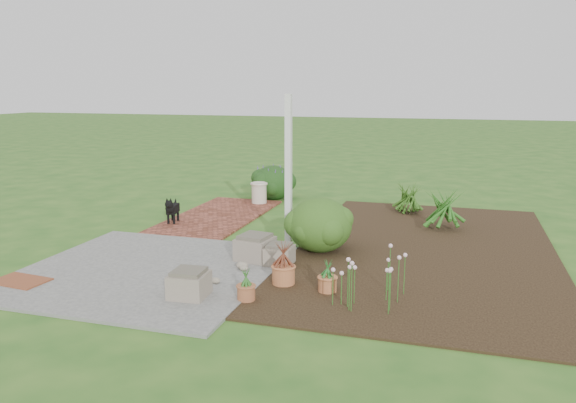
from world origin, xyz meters
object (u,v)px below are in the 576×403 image
(stone_trough_near, at_px, (189,285))
(black_dog, at_px, (172,208))
(evergreen_shrub, at_px, (320,223))
(cream_ceramic_urn, at_px, (259,193))

(stone_trough_near, xyz_separation_m, black_dog, (-2.08, 3.40, 0.13))
(black_dog, bearing_deg, stone_trough_near, -70.10)
(black_dog, relative_size, evergreen_shrub, 0.53)
(stone_trough_near, bearing_deg, evergreen_shrub, 67.03)
(stone_trough_near, xyz_separation_m, cream_ceramic_urn, (-1.13, 5.67, 0.07))
(black_dog, distance_m, cream_ceramic_urn, 2.46)
(cream_ceramic_urn, xyz_separation_m, evergreen_shrub, (2.19, -3.18, 0.21))
(stone_trough_near, relative_size, cream_ceramic_urn, 1.00)
(black_dog, relative_size, cream_ceramic_urn, 1.23)
(cream_ceramic_urn, height_order, evergreen_shrub, evergreen_shrub)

